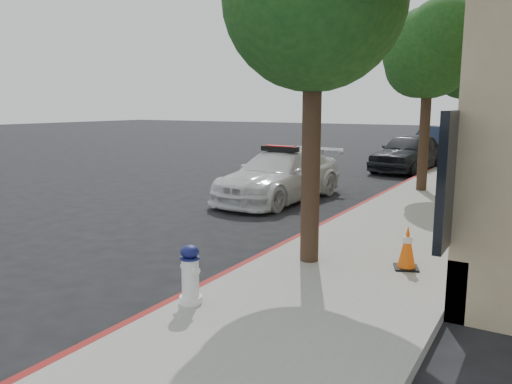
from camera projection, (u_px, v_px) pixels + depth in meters
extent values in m
plane|color=black|center=(230.00, 223.00, 11.37)|extent=(120.00, 120.00, 0.00)
cube|color=gray|center=(466.00, 178.00, 18.01)|extent=(3.20, 50.00, 0.15)
cube|color=maroon|center=(422.00, 175.00, 18.78)|extent=(0.12, 50.00, 0.15)
cylinder|color=black|center=(311.00, 160.00, 7.90)|extent=(0.30, 0.30, 3.30)
sphere|color=#133E15|center=(301.00, 23.00, 7.96)|extent=(2.10, 2.10, 2.10)
cylinder|color=black|center=(424.00, 137.00, 14.69)|extent=(0.30, 0.30, 3.19)
sphere|color=#133E15|center=(429.00, 53.00, 14.27)|extent=(2.60, 2.60, 2.60)
sphere|color=#133E15|center=(442.00, 36.00, 13.75)|extent=(2.08, 2.08, 2.08)
sphere|color=#133E15|center=(418.00, 65.00, 14.76)|extent=(1.95, 1.95, 1.95)
cylinder|color=black|center=(466.00, 124.00, 21.44)|extent=(0.30, 0.30, 3.41)
sphere|color=#133E15|center=(470.00, 64.00, 21.01)|extent=(3.00, 3.00, 3.00)
sphere|color=#133E15|center=(480.00, 53.00, 20.49)|extent=(2.40, 2.40, 2.40)
sphere|color=#133E15|center=(462.00, 72.00, 21.49)|extent=(2.25, 2.25, 2.25)
imported|color=white|center=(280.00, 176.00, 14.04)|extent=(2.27, 4.93, 1.40)
cube|color=black|center=(280.00, 149.00, 13.91)|extent=(1.12, 0.35, 0.14)
cube|color=#A50A07|center=(280.00, 147.00, 13.90)|extent=(0.91, 0.28, 0.06)
imported|color=black|center=(409.00, 152.00, 20.17)|extent=(2.46, 4.78, 1.56)
imported|color=#151F36|center=(438.00, 142.00, 25.12)|extent=(2.27, 5.03, 1.60)
cylinder|color=white|center=(191.00, 299.00, 6.41)|extent=(0.30, 0.30, 0.09)
cylinder|color=white|center=(190.00, 277.00, 6.35)|extent=(0.22, 0.22, 0.51)
ellipsoid|color=#121751|center=(190.00, 252.00, 6.30)|extent=(0.24, 0.24, 0.17)
cylinder|color=white|center=(190.00, 268.00, 6.33)|extent=(0.33, 0.18, 0.09)
cylinder|color=white|center=(190.00, 268.00, 6.33)|extent=(0.14, 0.19, 0.09)
cube|color=black|center=(406.00, 268.00, 7.76)|extent=(0.46, 0.46, 0.03)
cone|color=#FD5F0D|center=(407.00, 246.00, 7.70)|extent=(0.28, 0.28, 0.66)
cylinder|color=white|center=(408.00, 239.00, 7.68)|extent=(0.15, 0.15, 0.10)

